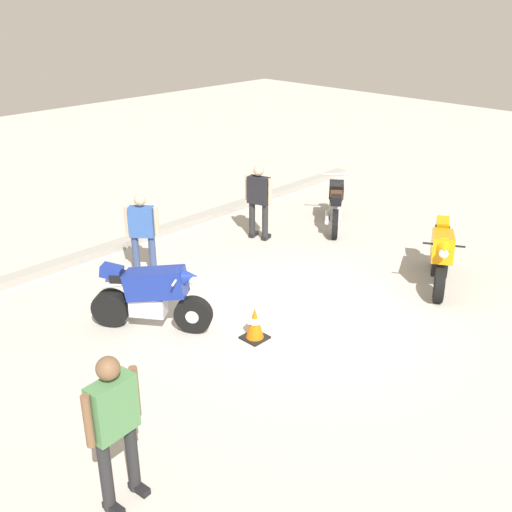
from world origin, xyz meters
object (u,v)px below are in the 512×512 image
motorcycle_orange_sportbike (441,254)px  person_in_green_shirt (114,421)px  motorcycle_blue_sportbike (151,295)px  person_in_blue_shirt (142,231)px  traffic_cone (255,324)px  person_in_black_shirt (259,198)px  motorcycle_black_cruiser (335,204)px

motorcycle_orange_sportbike → person_in_green_shirt: bearing=-28.0°
motorcycle_orange_sportbike → motorcycle_blue_sportbike: bearing=-57.6°
person_in_blue_shirt → person_in_green_shirt: 5.51m
motorcycle_orange_sportbike → person_in_blue_shirt: bearing=-79.2°
motorcycle_orange_sportbike → traffic_cone: bearing=-45.8°
motorcycle_blue_sportbike → person_in_green_shirt: bearing=-77.1°
person_in_black_shirt → person_in_green_shirt: 7.43m
person_in_green_shirt → traffic_cone: bearing=104.8°
motorcycle_blue_sportbike → motorcycle_black_cruiser: (5.60, 0.69, -0.07)m
motorcycle_black_cruiser → person_in_blue_shirt: size_ratio=1.09×
motorcycle_black_cruiser → person_in_black_shirt: person_in_black_shirt is taller
person_in_black_shirt → person_in_blue_shirt: bearing=160.3°
motorcycle_orange_sportbike → traffic_cone: motorcycle_orange_sportbike is taller
person_in_blue_shirt → person_in_black_shirt: bearing=-45.6°
motorcycle_black_cruiser → person_in_green_shirt: size_ratio=0.98×
person_in_green_shirt → motorcycle_blue_sportbike: bearing=131.8°
motorcycle_orange_sportbike → motorcycle_blue_sportbike: same height
motorcycle_orange_sportbike → motorcycle_blue_sportbike: (-4.57, 2.46, 0.00)m
motorcycle_orange_sportbike → person_in_black_shirt: size_ratio=1.10×
motorcycle_orange_sportbike → motorcycle_blue_sportbike: 5.19m
motorcycle_orange_sportbike → person_in_black_shirt: 3.95m
person_in_black_shirt → traffic_cone: 4.13m
motorcycle_blue_sportbike → person_in_black_shirt: (3.87, 1.42, 0.32)m
person_in_black_shirt → traffic_cone: bearing=-151.0°
person_in_black_shirt → person_in_green_shirt: size_ratio=0.92×
motorcycle_orange_sportbike → person_in_green_shirt: person_in_green_shirt is taller
person_in_blue_shirt → traffic_cone: size_ratio=3.02×
motorcycle_orange_sportbike → motorcycle_black_cruiser: (1.04, 3.15, -0.07)m
person_in_green_shirt → person_in_black_shirt: bearing=116.9°
motorcycle_orange_sportbike → person_in_blue_shirt: (-3.49, 4.14, 0.31)m
motorcycle_blue_sportbike → motorcycle_black_cruiser: bearing=62.1°
person_in_black_shirt → motorcycle_blue_sportbike: bearing=-174.1°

